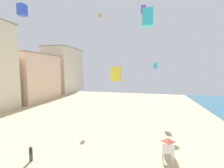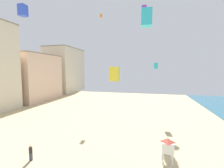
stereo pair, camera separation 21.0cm
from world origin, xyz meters
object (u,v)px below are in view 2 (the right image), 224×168
(kite_flyer, at_px, (31,152))
(kite_cyan_box, at_px, (147,18))
(kite_cyan_box_2, at_px, (156,66))
(kite_blue_box_2, at_px, (23,10))
(kite_red_delta, at_px, (147,14))
(kite_purple_box, at_px, (144,10))
(kite_yellow_box, at_px, (115,74))
(lifeguard_stand, at_px, (168,145))
(kite_orange_box, at_px, (101,16))

(kite_flyer, relative_size, kite_cyan_box, 1.17)
(kite_cyan_box_2, bearing_deg, kite_blue_box_2, -146.67)
(kite_blue_box_2, height_order, kite_cyan_box_2, kite_blue_box_2)
(kite_flyer, bearing_deg, kite_red_delta, 51.47)
(kite_purple_box, xyz_separation_m, kite_yellow_box, (-1.09, -24.73, -13.57))
(kite_flyer, relative_size, kite_purple_box, 0.99)
(lifeguard_stand, bearing_deg, kite_flyer, -159.20)
(kite_cyan_box, relative_size, kite_purple_box, 0.84)
(kite_cyan_box_2, bearing_deg, kite_flyer, -124.48)
(kite_orange_box, height_order, kite_red_delta, kite_red_delta)
(kite_flyer, height_order, kite_purple_box, kite_purple_box)
(kite_cyan_box, xyz_separation_m, kite_red_delta, (-0.41, 25.33, 9.17))
(kite_blue_box_2, distance_m, kite_yellow_box, 19.53)
(kite_cyan_box_2, distance_m, kite_red_delta, 14.97)
(kite_flyer, xyz_separation_m, kite_yellow_box, (9.27, -1.89, 8.10))
(lifeguard_stand, distance_m, kite_orange_box, 33.13)
(lifeguard_stand, relative_size, kite_blue_box_2, 1.63)
(kite_flyer, relative_size, lifeguard_stand, 0.64)
(kite_red_delta, relative_size, kite_yellow_box, 3.10)
(lifeguard_stand, relative_size, kite_red_delta, 0.81)
(kite_cyan_box, height_order, kite_purple_box, kite_purple_box)
(kite_purple_box, distance_m, kite_blue_box_2, 23.77)
(kite_flyer, bearing_deg, lifeguard_stand, -4.08)
(lifeguard_stand, height_order, kite_red_delta, kite_red_delta)
(kite_cyan_box, relative_size, kite_yellow_box, 1.39)
(kite_flyer, height_order, kite_blue_box_2, kite_blue_box_2)
(kite_yellow_box, bearing_deg, lifeguard_stand, 47.78)
(kite_red_delta, bearing_deg, kite_cyan_box_2, -75.01)
(kite_purple_box, height_order, kite_cyan_box_2, kite_purple_box)
(kite_orange_box, xyz_separation_m, kite_red_delta, (11.14, 1.97, 0.12))
(lifeguard_stand, height_order, kite_yellow_box, kite_yellow_box)
(kite_cyan_box, xyz_separation_m, kite_purple_box, (-1.01, 21.65, 8.88))
(lifeguard_stand, relative_size, kite_cyan_box, 1.82)
(kite_blue_box_2, relative_size, kite_cyan_box_2, 1.34)
(kite_yellow_box, bearing_deg, kite_red_delta, 86.60)
(kite_flyer, xyz_separation_m, kite_red_delta, (10.96, 26.52, 21.97))
(kite_flyer, xyz_separation_m, kite_orange_box, (-0.18, 24.56, 21.85))
(kite_blue_box_2, height_order, kite_red_delta, kite_red_delta)
(kite_flyer, relative_size, kite_cyan_box_2, 1.40)
(kite_cyan_box, bearing_deg, kite_red_delta, 90.93)
(kite_orange_box, xyz_separation_m, kite_cyan_box, (11.56, -23.37, -9.05))
(kite_yellow_box, bearing_deg, kite_blue_box_2, 151.74)
(kite_orange_box, bearing_deg, kite_red_delta, 10.01)
(kite_orange_box, bearing_deg, kite_purple_box, -9.22)
(kite_cyan_box, bearing_deg, kite_flyer, -174.03)
(kite_orange_box, xyz_separation_m, kite_yellow_box, (9.45, -26.44, -13.75))
(kite_flyer, bearing_deg, kite_cyan_box, -10.11)
(kite_red_delta, bearing_deg, kite_flyer, -112.45)
(kite_blue_box_2, bearing_deg, kite_cyan_box, -16.52)
(kite_flyer, xyz_separation_m, kite_cyan_box_2, (13.00, 18.92, 9.24))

